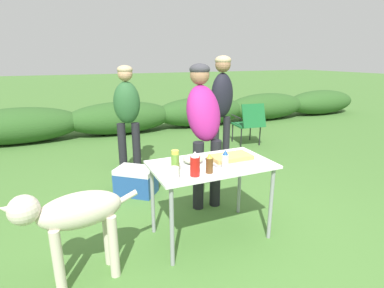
# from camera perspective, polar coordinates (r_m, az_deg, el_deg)

# --- Properties ---
(ground_plane) EXTENTS (60.00, 60.00, 0.00)m
(ground_plane) POSITION_cam_1_polar(r_m,az_deg,el_deg) (3.07, 3.48, -16.81)
(ground_plane) COLOR #477533
(shrub_hedge) EXTENTS (14.40, 0.90, 0.72)m
(shrub_hedge) POSITION_cam_1_polar(r_m,az_deg,el_deg) (6.93, -13.45, 4.89)
(shrub_hedge) COLOR #2D5623
(shrub_hedge) RESTS_ON ground
(folding_table) EXTENTS (1.10, 0.64, 0.74)m
(folding_table) POSITION_cam_1_polar(r_m,az_deg,el_deg) (2.76, 3.71, -5.20)
(folding_table) COLOR white
(folding_table) RESTS_ON ground
(food_tray) EXTENTS (0.43, 0.24, 0.06)m
(food_tray) POSITION_cam_1_polar(r_m,az_deg,el_deg) (2.81, 7.40, -2.68)
(food_tray) COLOR #9E9EA3
(food_tray) RESTS_ON folding_table
(plate_stack) EXTENTS (0.21, 0.21, 0.05)m
(plate_stack) POSITION_cam_1_polar(r_m,az_deg,el_deg) (2.65, -4.53, -3.88)
(plate_stack) COLOR white
(plate_stack) RESTS_ON folding_table
(mixing_bowl) EXTENTS (0.19, 0.19, 0.08)m
(mixing_bowl) POSITION_cam_1_polar(r_m,az_deg,el_deg) (2.73, 0.16, -2.82)
(mixing_bowl) COLOR #ADBC99
(mixing_bowl) RESTS_ON folding_table
(paper_cup_stack) EXTENTS (0.08, 0.08, 0.10)m
(paper_cup_stack) POSITION_cam_1_polar(r_m,az_deg,el_deg) (2.37, -3.45, -5.62)
(paper_cup_stack) COLOR white
(paper_cup_stack) RESTS_ON folding_table
(ketchup_bottle) EXTENTS (0.08, 0.08, 0.21)m
(ketchup_bottle) POSITION_cam_1_polar(r_m,az_deg,el_deg) (2.42, 0.57, -3.89)
(ketchup_bottle) COLOR red
(ketchup_bottle) RESTS_ON folding_table
(beer_bottle) EXTENTS (0.06, 0.06, 0.17)m
(beer_bottle) POSITION_cam_1_polar(r_m,az_deg,el_deg) (2.49, 3.35, -3.78)
(beer_bottle) COLOR brown
(beer_bottle) RESTS_ON folding_table
(relish_jar) EXTENTS (0.07, 0.07, 0.21)m
(relish_jar) POSITION_cam_1_polar(r_m,az_deg,el_deg) (2.45, -3.22, -3.58)
(relish_jar) COLOR olive
(relish_jar) RESTS_ON folding_table
(mayo_bottle) EXTENTS (0.06, 0.06, 0.19)m
(mayo_bottle) POSITION_cam_1_polar(r_m,az_deg,el_deg) (2.54, 6.33, -3.26)
(mayo_bottle) COLOR silver
(mayo_bottle) RESTS_ON folding_table
(standing_person_with_beanie) EXTENTS (0.41, 0.51, 1.61)m
(standing_person_with_beanie) POSITION_cam_1_polar(r_m,az_deg,el_deg) (3.32, 2.23, 4.51)
(standing_person_with_beanie) COLOR black
(standing_person_with_beanie) RESTS_ON ground
(standing_person_in_olive_jacket) EXTENTS (0.43, 0.35, 1.56)m
(standing_person_in_olive_jacket) POSITION_cam_1_polar(r_m,az_deg,el_deg) (4.42, -12.25, 6.59)
(standing_person_in_olive_jacket) COLOR black
(standing_person_in_olive_jacket) RESTS_ON ground
(standing_person_in_dark_puffer) EXTENTS (0.35, 0.26, 1.69)m
(standing_person_in_dark_puffer) POSITION_cam_1_polar(r_m,az_deg,el_deg) (4.48, 5.73, 8.50)
(standing_person_in_dark_puffer) COLOR black
(standing_person_in_dark_puffer) RESTS_ON ground
(dog) EXTENTS (0.96, 0.32, 0.79)m
(dog) POSITION_cam_1_polar(r_m,az_deg,el_deg) (2.41, -21.70, -12.79)
(dog) COLOR beige
(dog) RESTS_ON ground
(camp_chair_green_behind_table) EXTENTS (0.54, 0.64, 0.83)m
(camp_chair_green_behind_table) POSITION_cam_1_polar(r_m,az_deg,el_deg) (5.91, 10.84, 4.20)
(camp_chair_green_behind_table) COLOR #19602D
(camp_chair_green_behind_table) RESTS_ON ground
(cooler_box) EXTENTS (0.57, 0.55, 0.34)m
(cooler_box) POSITION_cam_1_polar(r_m,az_deg,el_deg) (3.86, -10.63, -6.92)
(cooler_box) COLOR #234C93
(cooler_box) RESTS_ON ground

